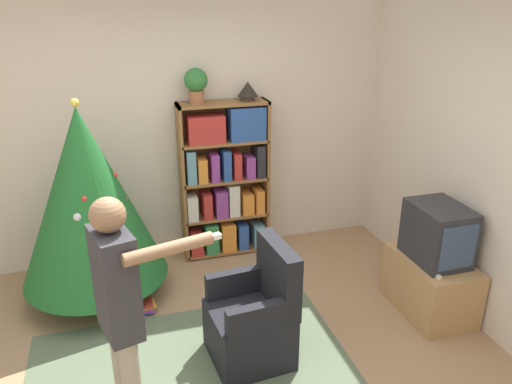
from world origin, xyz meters
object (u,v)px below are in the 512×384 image
at_px(television, 438,233).
at_px(christmas_tree, 87,197).
at_px(standing_person, 121,309).
at_px(potted_plant, 196,83).
at_px(armchair, 254,320).
at_px(bookshelf, 225,181).
at_px(table_lamp, 248,90).

bearing_deg(television, christmas_tree, 159.38).
height_order(standing_person, potted_plant, potted_plant).
bearing_deg(christmas_tree, standing_person, -83.15).
bearing_deg(standing_person, potted_plant, 144.09).
height_order(armchair, potted_plant, potted_plant).
xyz_separation_m(standing_person, potted_plant, (0.85, 2.22, 0.84)).
distance_m(bookshelf, television, 2.10).
relative_size(armchair, potted_plant, 2.80).
bearing_deg(television, table_lamp, 127.57).
relative_size(bookshelf, potted_plant, 4.89).
xyz_separation_m(bookshelf, christmas_tree, (-1.31, -0.50, 0.18)).
bearing_deg(armchair, potted_plant, 177.35).
bearing_deg(armchair, television, 89.91).
distance_m(potted_plant, table_lamp, 0.51).
relative_size(bookshelf, standing_person, 0.99).
height_order(armchair, standing_person, standing_person).
relative_size(television, armchair, 0.57).
bearing_deg(christmas_tree, armchair, -46.18).
distance_m(christmas_tree, table_lamp, 1.79).
bearing_deg(potted_plant, standing_person, -110.87).
distance_m(bookshelf, armchair, 1.75).
xyz_separation_m(television, table_lamp, (-1.19, 1.54, 0.97)).
bearing_deg(bookshelf, armchair, -96.18).
bearing_deg(christmas_tree, bookshelf, 21.00).
bearing_deg(table_lamp, television, -52.43).
xyz_separation_m(potted_plant, table_lamp, (0.50, -0.00, -0.09)).
relative_size(television, potted_plant, 1.61).
distance_m(armchair, standing_person, 1.24).
distance_m(bookshelf, potted_plant, 1.03).
relative_size(armchair, standing_person, 0.57).
distance_m(bookshelf, standing_person, 2.48).
bearing_deg(television, bookshelf, 133.04).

